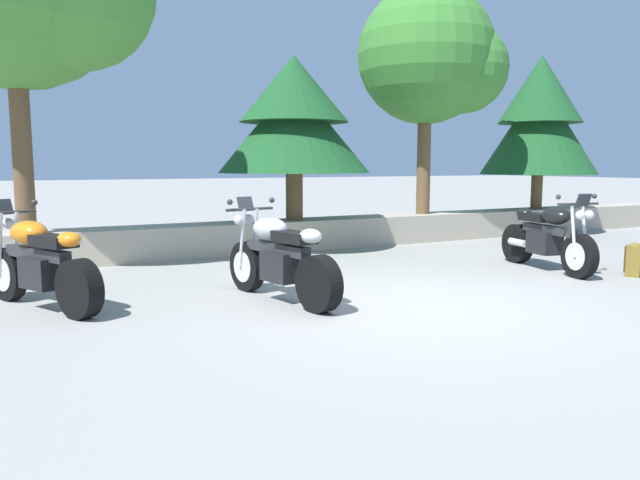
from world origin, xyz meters
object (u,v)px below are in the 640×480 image
at_px(motorcycle_orange_near_left, 40,265).
at_px(motorcycle_silver_centre, 279,259).
at_px(leafy_tree_mid_right, 434,58).
at_px(motorcycle_black_far_right, 548,238).
at_px(rider_backpack, 635,259).
at_px(pine_tree_mid_left, 294,117).
at_px(pine_tree_far_right, 540,118).

height_order(motorcycle_orange_near_left, motorcycle_silver_centre, same).
bearing_deg(leafy_tree_mid_right, motorcycle_orange_near_left, -159.10).
xyz_separation_m(motorcycle_black_far_right, rider_backpack, (0.72, -0.93, -0.24)).
bearing_deg(motorcycle_black_far_right, motorcycle_orange_near_left, 172.96).
height_order(rider_backpack, leafy_tree_mid_right, leafy_tree_mid_right).
height_order(motorcycle_orange_near_left, pine_tree_mid_left, pine_tree_mid_left).
bearing_deg(rider_backpack, motorcycle_silver_centre, 169.64).
height_order(motorcycle_silver_centre, motorcycle_black_far_right, same).
bearing_deg(motorcycle_black_far_right, motorcycle_silver_centre, 179.99).
height_order(rider_backpack, pine_tree_far_right, pine_tree_far_right).
distance_m(motorcycle_orange_near_left, rider_backpack, 7.78).
relative_size(motorcycle_black_far_right, leafy_tree_mid_right, 0.45).
height_order(motorcycle_black_far_right, pine_tree_far_right, pine_tree_far_right).
relative_size(rider_backpack, pine_tree_far_right, 0.14).
distance_m(rider_backpack, leafy_tree_mid_right, 5.81).
bearing_deg(motorcycle_black_far_right, rider_backpack, -52.44).
distance_m(motorcycle_black_far_right, pine_tree_mid_left, 4.89).
bearing_deg(motorcycle_black_far_right, leafy_tree_mid_right, 78.83).
height_order(motorcycle_silver_centre, leafy_tree_mid_right, leafy_tree_mid_right).
xyz_separation_m(motorcycle_black_far_right, pine_tree_far_right, (3.79, 3.74, 2.14)).
distance_m(motorcycle_orange_near_left, pine_tree_far_right, 11.24).
height_order(motorcycle_orange_near_left, rider_backpack, motorcycle_orange_near_left).
distance_m(pine_tree_mid_left, leafy_tree_mid_right, 3.36).
relative_size(pine_tree_mid_left, leafy_tree_mid_right, 0.65).
bearing_deg(leafy_tree_mid_right, rider_backpack, -90.30).
relative_size(motorcycle_black_far_right, pine_tree_mid_left, 0.69).
bearing_deg(motorcycle_orange_near_left, motorcycle_black_far_right, -7.04).
xyz_separation_m(motorcycle_orange_near_left, motorcycle_black_far_right, (6.86, -0.85, 0.00)).
bearing_deg(pine_tree_mid_left, motorcycle_black_far_right, -58.12).
xyz_separation_m(motorcycle_black_far_right, leafy_tree_mid_right, (0.74, 3.75, 3.21)).
distance_m(leafy_tree_mid_right, pine_tree_far_right, 3.23).
relative_size(rider_backpack, leafy_tree_mid_right, 0.10).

